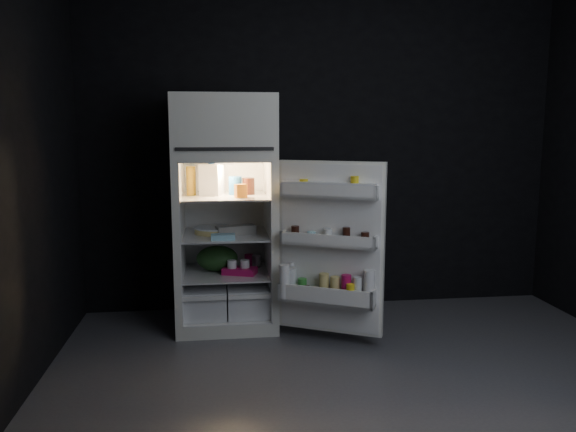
{
  "coord_description": "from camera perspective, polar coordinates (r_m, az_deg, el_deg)",
  "views": [
    {
      "loc": [
        -0.9,
        -3.01,
        1.52
      ],
      "look_at": [
        -0.38,
        1.0,
        0.9
      ],
      "focal_mm": 35.0,
      "sensor_mm": 36.0,
      "label": 1
    }
  ],
  "objects": [
    {
      "name": "fridge_door",
      "position": [
        3.95,
        4.24,
        -3.59
      ],
      "size": [
        0.73,
        0.5,
        1.22
      ],
      "color": "white",
      "rests_on": "ground"
    },
    {
      "name": "floor",
      "position": [
        3.49,
        8.76,
        -17.22
      ],
      "size": [
        4.0,
        3.4,
        0.0
      ],
      "primitive_type": "cube",
      "color": "#515157",
      "rests_on": "ground"
    },
    {
      "name": "refrigerator",
      "position": [
        4.37,
        -6.41,
        1.24
      ],
      "size": [
        0.76,
        0.71,
        1.78
      ],
      "color": "white",
      "rests_on": "ground"
    },
    {
      "name": "yogurt_tray",
      "position": [
        4.34,
        -4.92,
        -5.57
      ],
      "size": [
        0.28,
        0.21,
        0.05
      ],
      "primitive_type": "cube",
      "rotation": [
        0.0,
        0.0,
        -0.34
      ],
      "color": "#B50F50",
      "rests_on": "refrigerator"
    },
    {
      "name": "small_carton",
      "position": [
        4.15,
        -4.82,
        2.55
      ],
      "size": [
        0.1,
        0.08,
        0.1
      ],
      "primitive_type": "cube",
      "rotation": [
        0.0,
        0.0,
        0.31
      ],
      "color": "#C76C17",
      "rests_on": "refrigerator"
    },
    {
      "name": "flat_package",
      "position": [
        4.14,
        -6.62,
        -2.12
      ],
      "size": [
        0.17,
        0.09,
        0.04
      ],
      "primitive_type": "cube",
      "rotation": [
        0.0,
        0.0,
        0.0
      ],
      "color": "#8BC4D7",
      "rests_on": "refrigerator"
    },
    {
      "name": "wrapped_pkg",
      "position": [
        4.48,
        -4.02,
        -1.19
      ],
      "size": [
        0.13,
        0.11,
        0.05
      ],
      "primitive_type": "cube",
      "rotation": [
        0.0,
        0.0,
        -0.2
      ],
      "color": "beige",
      "rests_on": "refrigerator"
    },
    {
      "name": "small_can_silver",
      "position": [
        4.57,
        -3.23,
        -4.55
      ],
      "size": [
        0.09,
        0.09,
        0.09
      ],
      "primitive_type": "cylinder",
      "rotation": [
        0.0,
        0.0,
        -0.34
      ],
      "color": "silver",
      "rests_on": "refrigerator"
    },
    {
      "name": "pie",
      "position": [
        4.4,
        -7.51,
        -1.48
      ],
      "size": [
        0.33,
        0.33,
        0.04
      ],
      "primitive_type": "cylinder",
      "rotation": [
        0.0,
        0.0,
        -0.08
      ],
      "color": "tan",
      "rests_on": "refrigerator"
    },
    {
      "name": "wall_back",
      "position": [
        4.8,
        3.49,
        6.68
      ],
      "size": [
        4.0,
        0.0,
        2.7
      ],
      "primitive_type": "cube",
      "color": "black",
      "rests_on": "ground"
    },
    {
      "name": "mayo_jar",
      "position": [
        4.35,
        -5.38,
        3.09
      ],
      "size": [
        0.12,
        0.12,
        0.14
      ],
      "primitive_type": "cylinder",
      "rotation": [
        0.0,
        0.0,
        0.29
      ],
      "color": "#1B5194",
      "rests_on": "refrigerator"
    },
    {
      "name": "small_can_red",
      "position": [
        4.61,
        -3.97,
        -4.46
      ],
      "size": [
        0.1,
        0.1,
        0.09
      ],
      "primitive_type": "cylinder",
      "rotation": [
        0.0,
        0.0,
        0.39
      ],
      "color": "#B50F50",
      "rests_on": "refrigerator"
    },
    {
      "name": "wall_front",
      "position": [
        1.6,
        27.02,
        1.57
      ],
      "size": [
        4.0,
        0.0,
        2.7
      ],
      "primitive_type": "cube",
      "color": "black",
      "rests_on": "ground"
    },
    {
      "name": "jam_jar",
      "position": [
        4.35,
        -4.04,
        3.04
      ],
      "size": [
        0.11,
        0.11,
        0.13
      ],
      "primitive_type": "cylinder",
      "rotation": [
        0.0,
        0.0,
        0.13
      ],
      "color": "black",
      "rests_on": "refrigerator"
    },
    {
      "name": "produce_bag",
      "position": [
        4.45,
        -7.21,
        -4.28
      ],
      "size": [
        0.4,
        0.36,
        0.2
      ],
      "primitive_type": "ellipsoid",
      "rotation": [
        0.0,
        0.0,
        0.33
      ],
      "color": "#193815",
      "rests_on": "refrigerator"
    },
    {
      "name": "amber_bottle",
      "position": [
        4.36,
        -9.83,
        3.55
      ],
      "size": [
        0.09,
        0.09,
        0.22
      ],
      "primitive_type": "cylinder",
      "rotation": [
        0.0,
        0.0,
        -0.3
      ],
      "color": "gold",
      "rests_on": "refrigerator"
    },
    {
      "name": "egg_carton",
      "position": [
        4.33,
        -5.34,
        -1.42
      ],
      "size": [
        0.32,
        0.19,
        0.07
      ],
      "primitive_type": "cube",
      "rotation": [
        0.0,
        0.0,
        0.26
      ],
      "color": "gray",
      "rests_on": "refrigerator"
    },
    {
      "name": "milk_jug",
      "position": [
        4.33,
        -7.77,
        3.69
      ],
      "size": [
        0.19,
        0.19,
        0.24
      ],
      "primitive_type": "cube",
      "rotation": [
        0.0,
        0.0,
        -0.32
      ],
      "color": "white",
      "rests_on": "refrigerator"
    }
  ]
}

